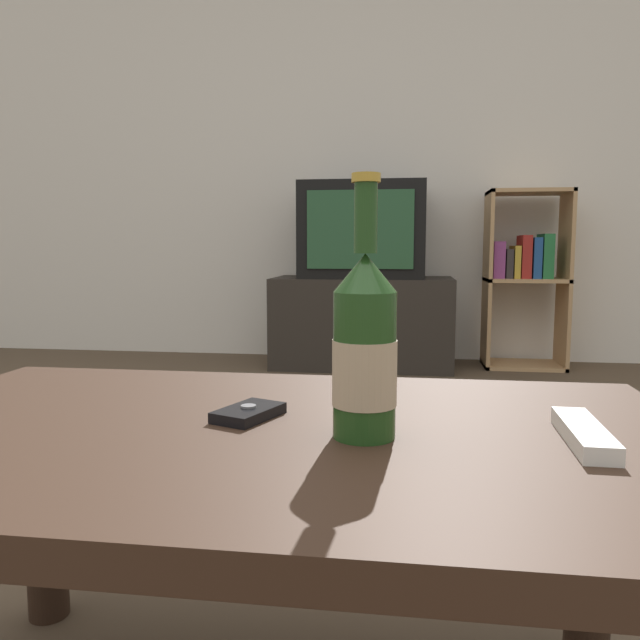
% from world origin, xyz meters
% --- Properties ---
extents(back_wall, '(8.00, 0.05, 2.60)m').
position_xyz_m(back_wall, '(0.00, 3.02, 1.30)').
color(back_wall, silver).
rests_on(back_wall, ground_plane).
extents(coffee_table, '(1.05, 0.63, 0.44)m').
position_xyz_m(coffee_table, '(0.00, 0.00, 0.37)').
color(coffee_table, '#332116').
rests_on(coffee_table, ground_plane).
extents(tv_stand, '(0.98, 0.48, 0.49)m').
position_xyz_m(tv_stand, '(-0.07, 2.71, 0.25)').
color(tv_stand, '#28231E').
rests_on(tv_stand, ground_plane).
extents(television, '(0.66, 0.48, 0.51)m').
position_xyz_m(television, '(-0.07, 2.71, 0.75)').
color(television, black).
rests_on(television, tv_stand).
extents(bookshelf, '(0.43, 0.30, 0.97)m').
position_xyz_m(bookshelf, '(0.80, 2.81, 0.53)').
color(bookshelf, tan).
rests_on(bookshelf, ground_plane).
extents(beer_bottle, '(0.07, 0.07, 0.30)m').
position_xyz_m(beer_bottle, '(0.12, -0.03, 0.55)').
color(beer_bottle, '#1E4219').
rests_on(beer_bottle, coffee_table).
extents(cell_phone, '(0.09, 0.11, 0.02)m').
position_xyz_m(cell_phone, '(-0.03, 0.03, 0.45)').
color(cell_phone, black).
rests_on(cell_phone, coffee_table).
extents(remote_control, '(0.04, 0.16, 0.02)m').
position_xyz_m(remote_control, '(0.37, -0.01, 0.45)').
color(remote_control, white).
rests_on(remote_control, coffee_table).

